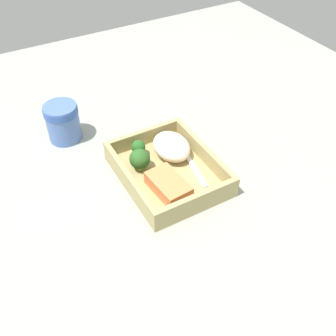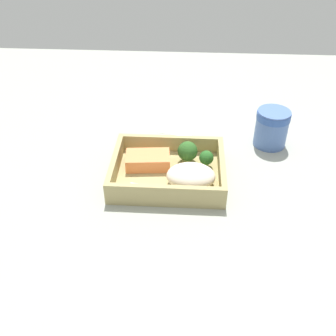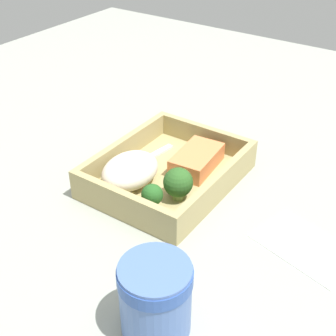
# 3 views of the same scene
# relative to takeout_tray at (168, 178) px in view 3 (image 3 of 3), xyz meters

# --- Properties ---
(ground_plane) EXTENTS (1.60, 1.60, 0.02)m
(ground_plane) POSITION_rel_takeout_tray_xyz_m (0.00, 0.00, -0.02)
(ground_plane) COLOR #979C90
(takeout_tray) EXTENTS (0.25, 0.20, 0.01)m
(takeout_tray) POSITION_rel_takeout_tray_xyz_m (0.00, 0.00, 0.00)
(takeout_tray) COLOR tan
(takeout_tray) RESTS_ON ground_plane
(tray_rim) EXTENTS (0.25, 0.20, 0.04)m
(tray_rim) POSITION_rel_takeout_tray_xyz_m (0.00, 0.00, 0.03)
(tray_rim) COLOR tan
(tray_rim) RESTS_ON takeout_tray
(salmon_fillet) EXTENTS (0.11, 0.07, 0.03)m
(salmon_fillet) POSITION_rel_takeout_tray_xyz_m (-0.05, 0.03, 0.02)
(salmon_fillet) COLOR #F1864D
(salmon_fillet) RESTS_ON takeout_tray
(mashed_potatoes) EXTENTS (0.11, 0.08, 0.05)m
(mashed_potatoes) POSITION_rel_takeout_tray_xyz_m (0.05, -0.04, 0.03)
(mashed_potatoes) COLOR beige
(mashed_potatoes) RESTS_ON takeout_tray
(broccoli_floret_1) EXTENTS (0.05, 0.05, 0.05)m
(broccoli_floret_1) POSITION_rel_takeout_tray_xyz_m (0.04, 0.05, 0.03)
(broccoli_floret_1) COLOR #88A15A
(broccoli_floret_1) RESTS_ON takeout_tray
(broccoli_floret_2) EXTENTS (0.03, 0.03, 0.04)m
(broccoli_floret_2) POSITION_rel_takeout_tray_xyz_m (0.09, 0.03, 0.03)
(broccoli_floret_2) COLOR #79A354
(broccoli_floret_2) RESTS_ON takeout_tray
(fork) EXTENTS (0.16, 0.04, 0.00)m
(fork) POSITION_rel_takeout_tray_xyz_m (0.01, -0.06, 0.01)
(fork) COLOR white
(fork) RESTS_ON takeout_tray
(paper_cup) EXTENTS (0.08, 0.08, 0.10)m
(paper_cup) POSITION_rel_takeout_tray_xyz_m (0.25, 0.16, 0.05)
(paper_cup) COLOR #4E6EB1
(paper_cup) RESTS_ON ground_plane
(receipt_slip) EXTENTS (0.12, 0.16, 0.00)m
(receipt_slip) POSITION_rel_takeout_tray_xyz_m (0.02, 0.25, -0.00)
(receipt_slip) COLOR white
(receipt_slip) RESTS_ON ground_plane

